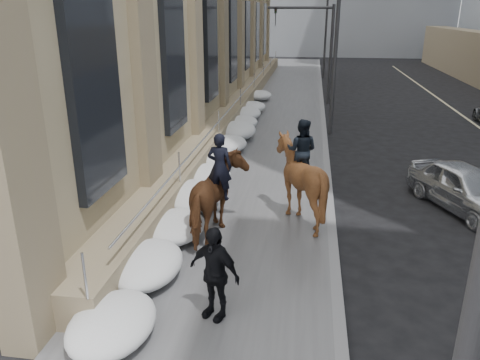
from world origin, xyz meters
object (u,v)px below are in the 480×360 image
at_px(mounted_horse_left, 218,196).
at_px(car_silver, 465,188).
at_px(mounted_horse_right, 299,177).
at_px(pedestrian, 214,273).

distance_m(mounted_horse_left, car_silver, 7.53).
height_order(mounted_horse_right, car_silver, mounted_horse_right).
relative_size(mounted_horse_right, pedestrian, 1.51).
relative_size(mounted_horse_left, mounted_horse_right, 0.96).
distance_m(mounted_horse_left, pedestrian, 3.39).
bearing_deg(mounted_horse_right, car_silver, -149.70).
distance_m(pedestrian, car_silver, 8.97).
height_order(pedestrian, car_silver, pedestrian).
bearing_deg(mounted_horse_right, pedestrian, 84.43).
bearing_deg(mounted_horse_left, mounted_horse_right, -140.50).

